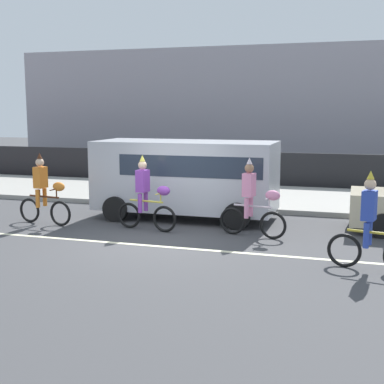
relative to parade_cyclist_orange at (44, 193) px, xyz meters
name	(u,v)px	position (x,y,z in m)	size (l,w,h in m)	color
ground_plane	(157,240)	(3.50, -0.82, -0.84)	(80.00, 80.00, 0.00)	#424244
road_centre_line	(149,245)	(3.50, -1.32, -0.84)	(36.00, 0.14, 0.01)	beige
sidewalk_curb	(223,196)	(3.50, 5.68, -0.77)	(60.00, 5.00, 0.15)	#9E9B93
fence_line	(241,169)	(3.50, 8.58, -0.14)	(40.00, 0.08, 1.40)	black
building_backdrop	(295,110)	(4.60, 17.18, 2.19)	(28.00, 8.00, 6.06)	#99939E
parade_cyclist_orange	(44,193)	(0.00, 0.00, 0.00)	(1.71, 0.52, 1.92)	black
parade_cyclist_purple	(147,198)	(2.87, 0.14, 0.00)	(1.71, 0.53, 1.92)	black
parade_cyclist_pink	(253,202)	(5.58, 0.23, 0.00)	(1.70, 0.54, 1.92)	black
parade_cyclist_cobalt	(374,228)	(8.28, -1.86, 0.00)	(1.70, 0.55, 1.92)	black
parked_van_silver	(188,173)	(3.42, 1.88, 0.44)	(5.00, 2.22, 2.18)	silver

